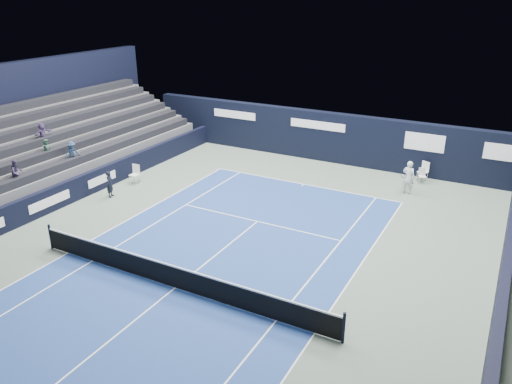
% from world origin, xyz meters
% --- Properties ---
extents(ground, '(48.00, 48.00, 0.00)m').
position_xyz_m(ground, '(0.00, 2.00, 0.00)').
color(ground, '#57675A').
rests_on(ground, ground).
extents(court_surface, '(10.97, 23.77, 0.01)m').
position_xyz_m(court_surface, '(0.00, 0.00, 0.00)').
color(court_surface, navy).
rests_on(court_surface, ground).
extents(enclosure_wall_right, '(0.30, 22.00, 1.80)m').
position_xyz_m(enclosure_wall_right, '(10.50, 6.00, 0.90)').
color(enclosure_wall_right, black).
rests_on(enclosure_wall_right, ground).
extents(folding_chair_back_a, '(0.63, 0.62, 1.09)m').
position_xyz_m(folding_chair_back_a, '(5.74, 15.77, 0.62)').
color(folding_chair_back_a, silver).
rests_on(folding_chair_back_a, ground).
extents(folding_chair_back_b, '(0.51, 0.50, 0.88)m').
position_xyz_m(folding_chair_back_b, '(5.76, 15.26, 0.50)').
color(folding_chair_back_b, silver).
rests_on(folding_chair_back_b, ground).
extents(line_judge_chair, '(0.51, 0.49, 1.05)m').
position_xyz_m(line_judge_chair, '(-8.47, 7.67, 0.60)').
color(line_judge_chair, white).
rests_on(line_judge_chair, ground).
extents(line_judge, '(0.50, 0.60, 1.41)m').
position_xyz_m(line_judge, '(-8.23, 5.45, 0.71)').
color(line_judge, black).
rests_on(line_judge, ground).
extents(court_markings, '(11.03, 23.83, 0.00)m').
position_xyz_m(court_markings, '(0.00, 0.00, 0.01)').
color(court_markings, white).
rests_on(court_markings, court_surface).
extents(tennis_net, '(12.90, 0.10, 1.10)m').
position_xyz_m(tennis_net, '(0.00, 0.00, 0.51)').
color(tennis_net, black).
rests_on(tennis_net, ground).
extents(back_sponsor_wall, '(26.00, 0.63, 3.10)m').
position_xyz_m(back_sponsor_wall, '(0.01, 16.50, 1.55)').
color(back_sponsor_wall, black).
rests_on(back_sponsor_wall, ground).
extents(side_barrier_left, '(0.33, 22.00, 1.20)m').
position_xyz_m(side_barrier_left, '(-9.50, 5.97, 0.60)').
color(side_barrier_left, black).
rests_on(side_barrier_left, ground).
extents(spectator_stand, '(6.00, 18.00, 6.40)m').
position_xyz_m(spectator_stand, '(-13.27, 6.98, 1.95)').
color(spectator_stand, '#4F4F51').
rests_on(spectator_stand, ground).
extents(tennis_player, '(0.71, 0.87, 1.79)m').
position_xyz_m(tennis_player, '(5.37, 13.36, 0.90)').
color(tennis_player, white).
rests_on(tennis_player, ground).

